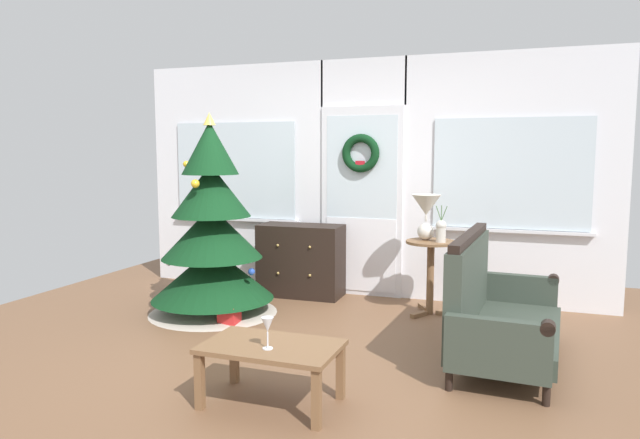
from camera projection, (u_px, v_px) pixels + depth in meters
The scene contains 11 objects.
ground_plane at pixel (290, 355), 4.50m from camera, with size 6.76×6.76×0.00m, color brown.
back_wall_with_door at pixel (363, 178), 6.30m from camera, with size 5.20×0.19×2.55m.
christmas_tree at pixel (212, 241), 5.62m from camera, with size 1.24×1.24×1.93m.
dresser_cabinet at pixel (301, 260), 6.34m from camera, with size 0.91×0.46×0.78m.
settee_sofa at pixel (493, 311), 4.38m from camera, with size 0.80×1.58×0.96m.
side_table at pixel (431, 262), 5.60m from camera, with size 0.50×0.48×0.72m.
table_lamp at pixel (426, 211), 5.60m from camera, with size 0.28×0.28×0.44m.
flower_vase at pixel (441, 230), 5.47m from camera, with size 0.11×0.10×0.35m.
coffee_table at pixel (271, 353), 3.60m from camera, with size 0.85×0.53×0.38m.
wine_glass at pixel (268, 326), 3.49m from camera, with size 0.08×0.08×0.20m.
gift_box at pixel (229, 315), 5.30m from camera, with size 0.17×0.15×0.17m, color red.
Camera 1 is at (1.67, -4.03, 1.57)m, focal length 32.69 mm.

